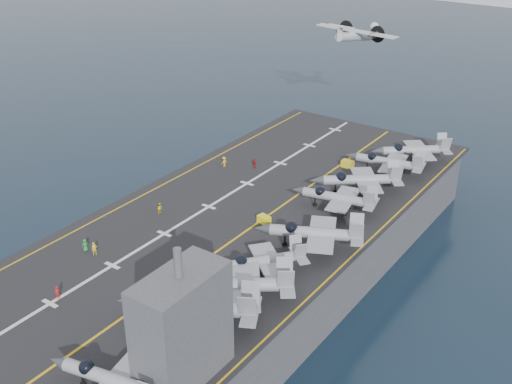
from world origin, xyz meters
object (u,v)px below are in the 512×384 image
Objects in this scene: fighter_jet_0 at (112,378)px; tow_cart_a at (164,299)px; island_superstructure at (181,315)px; transport_plane at (356,36)px.

fighter_jet_0 reaches higher than tow_cart_a.
island_superstructure is 96.82m from transport_plane.
island_superstructure is 1.04× the size of fighter_jet_0.
fighter_jet_0 is at bearing -66.52° from tow_cart_a.
tow_cart_a is (-6.08, 13.99, -1.57)m from fighter_jet_0.
tow_cart_a is 87.49m from transport_plane.
island_superstructure is at bearing 58.76° from fighter_jet_0.
island_superstructure is 5.86× the size of tow_cart_a.
transport_plane is at bearing 102.67° from tow_cart_a.
fighter_jet_0 is at bearing -75.72° from transport_plane.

